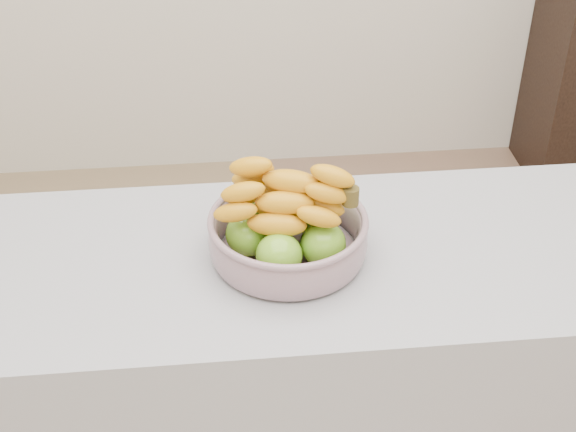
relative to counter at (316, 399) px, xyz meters
name	(u,v)px	position (x,y,z in m)	size (l,w,h in m)	color
counter	(316,399)	(0.00, 0.00, 0.00)	(2.00, 0.60, 0.90)	#9D9DA5
fruit_bowl	(288,230)	(-0.07, 0.00, 0.51)	(0.33, 0.33, 0.21)	#9DA9BD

